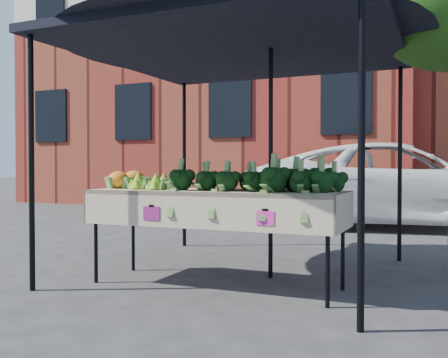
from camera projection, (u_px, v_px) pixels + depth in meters
ground at (239, 287)px, 4.76m from camera, size 90.00×90.00×0.00m
table at (215, 238)px, 4.79m from camera, size 2.40×0.81×0.90m
canopy at (241, 143)px, 5.35m from camera, size 3.16×3.16×2.74m
broccoli_heap at (256, 175)px, 4.65m from camera, size 1.62×0.59×0.28m
romanesco_cluster at (153, 178)px, 5.03m from camera, size 0.45×0.49×0.22m
cauliflower_pair at (126, 179)px, 5.26m from camera, size 0.25×0.45×0.20m
vehicle at (399, 75)px, 9.54m from camera, size 1.99×2.84×5.67m
building_left at (236, 69)px, 17.66m from camera, size 12.00×8.00×9.00m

